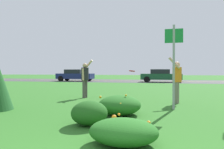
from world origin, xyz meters
TOP-DOWN VIEW (x-y plane):
  - ground_plane at (0.00, 12.91)m, footprint 120.00×120.00m
  - highway_strip at (0.00, 25.82)m, footprint 120.00×8.94m
  - highway_center_stripe at (0.00, 25.82)m, footprint 120.00×0.16m
  - daylily_clump_near_camera at (-1.25, 3.24)m, footprint 0.82×0.84m
  - daylily_clump_front_right at (-0.83, 4.53)m, footprint 1.19×1.28m
  - daylily_clump_front_center at (-0.26, 2.15)m, footprint 1.15×0.95m
  - sign_post_near_path at (0.66, 5.78)m, footprint 0.56×0.10m
  - person_thrower_dark_shirt at (-3.17, 7.93)m, footprint 0.50×0.52m
  - person_catcher_orange_shirt at (0.83, 7.22)m, footprint 0.50×0.51m
  - frisbee_red at (-0.94, 7.52)m, footprint 0.25×0.25m
  - car_navy_leftmost at (-10.64, 23.81)m, footprint 4.50×2.00m
  - car_dark_green_center_left at (-0.13, 23.81)m, footprint 4.50×2.00m

SIDE VIEW (x-z plane):
  - ground_plane at x=0.00m, z-range 0.00..0.00m
  - highway_strip at x=0.00m, z-range 0.00..0.01m
  - highway_center_stripe at x=0.00m, z-range 0.01..0.01m
  - daylily_clump_front_center at x=-0.26m, z-range 0.00..0.43m
  - daylily_clump_front_right at x=-0.83m, z-range -0.02..0.56m
  - daylily_clump_near_camera at x=-1.25m, z-range 0.00..0.54m
  - car_navy_leftmost at x=-10.64m, z-range 0.01..1.46m
  - car_dark_green_center_left at x=-0.13m, z-range 0.01..1.46m
  - person_catcher_orange_shirt at x=0.83m, z-range 0.07..1.82m
  - person_thrower_dark_shirt at x=-3.17m, z-range 0.07..1.83m
  - frisbee_red at x=-0.94m, z-range 1.18..1.26m
  - sign_post_near_path at x=0.66m, z-range 0.28..2.96m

